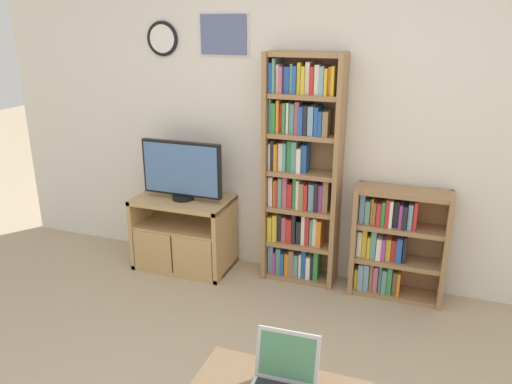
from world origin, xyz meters
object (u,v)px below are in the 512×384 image
tv_stand (183,233)px  bookshelf_short (392,243)px  bookshelf_tall (300,174)px  laptop (283,380)px  television (182,171)px

tv_stand → bookshelf_short: size_ratio=0.94×
bookshelf_tall → bookshelf_short: bookshelf_tall is taller
bookshelf_tall → bookshelf_short: bearing=-0.6°
bookshelf_tall → laptop: bookshelf_tall is taller
tv_stand → bookshelf_tall: 1.15m
laptop → television: bearing=127.1°
tv_stand → television: (0.02, 0.00, 0.56)m
tv_stand → television: television is taller
television → bookshelf_tall: 0.98m
laptop → bookshelf_tall: bearing=100.6°
tv_stand → laptop: size_ratio=2.59×
bookshelf_tall → laptop: bearing=-77.0°
bookshelf_tall → laptop: (0.42, -1.83, -0.43)m
bookshelf_tall → bookshelf_short: size_ratio=2.11×
tv_stand → bookshelf_tall: bearing=8.7°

